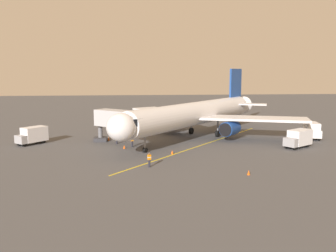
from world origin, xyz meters
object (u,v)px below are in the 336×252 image
ground_crew_marshaller (149,160)px  box_truck_rear_apron (298,138)px  box_truck_near_nose (312,130)px  airplane (196,114)px  jet_bridge (127,120)px  safety_cone_nose_left (124,147)px  ground_crew_loader (117,138)px  box_truck_portside (32,135)px  safety_cone_nose_right (109,139)px  safety_cone_wing_port (172,152)px  ground_crew_wing_walker (132,141)px  belt_loader_starboard_side (125,123)px  safety_cone_wing_starboard (249,172)px

ground_crew_marshaller → box_truck_rear_apron: bearing=-157.9°
box_truck_near_nose → ground_crew_marshaller: bearing=29.9°
airplane → box_truck_rear_apron: 16.53m
jet_bridge → safety_cone_nose_left: jet_bridge is taller
jet_bridge → ground_crew_loader: (1.64, -1.16, -2.88)m
box_truck_near_nose → safety_cone_nose_left: bearing=9.6°
box_truck_portside → safety_cone_nose_right: 11.60m
airplane → box_truck_portside: 26.10m
safety_cone_nose_right → safety_cone_wing_port: bearing=130.4°
airplane → ground_crew_wing_walker: size_ratio=19.71×
safety_cone_nose_left → safety_cone_nose_right: bearing=-68.1°
jet_bridge → belt_loader_starboard_side: bearing=-87.6°
ground_crew_loader → box_truck_near_nose: box_truck_near_nose is taller
safety_cone_nose_right → safety_cone_wing_starboard: (-16.28, 21.48, 0.00)m
airplane → belt_loader_starboard_side: (12.15, -13.35, -3.29)m
jet_bridge → box_truck_portside: 14.74m
airplane → ground_crew_loader: size_ratio=19.71×
airplane → jet_bridge: 12.50m
belt_loader_starboard_side → safety_cone_nose_left: 21.03m
safety_cone_nose_left → safety_cone_wing_starboard: 20.15m
airplane → safety_cone_wing_starboard: 22.91m
box_truck_near_nose → safety_cone_wing_starboard: box_truck_near_nose is taller
safety_cone_nose_right → safety_cone_wing_starboard: size_ratio=1.00×
box_truck_portside → safety_cone_wing_port: size_ratio=8.63×
jet_bridge → ground_crew_wing_walker: size_ratio=5.84×
jet_bridge → ground_crew_marshaller: (-2.76, 13.14, -2.88)m
ground_crew_marshaller → box_truck_rear_apron: (-21.95, -8.92, 0.50)m
airplane → belt_loader_starboard_side: size_ratio=7.84×
belt_loader_starboard_side → safety_cone_wing_port: belt_loader_starboard_side is taller
safety_cone_wing_port → safety_cone_wing_starboard: 12.87m
ground_crew_wing_walker → safety_cone_wing_starboard: size_ratio=3.11×
box_truck_rear_apron → safety_cone_nose_right: size_ratio=8.94×
ground_crew_wing_walker → box_truck_rear_apron: box_truck_rear_apron is taller
ground_crew_loader → safety_cone_nose_right: size_ratio=3.11×
jet_bridge → belt_loader_starboard_side: size_ratio=2.33×
box_truck_near_nose → safety_cone_nose_right: (33.34, -1.46, -1.11)m
box_truck_portside → belt_loader_starboard_side: size_ratio=1.10×
box_truck_portside → safety_cone_nose_right: box_truck_portside is taller
ground_crew_marshaller → ground_crew_wing_walker: same height
belt_loader_starboard_side → box_truck_near_nose: bearing=153.0°
jet_bridge → belt_loader_starboard_side: (0.79, -18.54, -3.05)m
jet_bridge → ground_crew_loader: size_ratio=5.84×
safety_cone_nose_right → box_truck_rear_apron: bearing=163.2°
safety_cone_nose_left → safety_cone_wing_port: (-6.49, 4.14, 0.00)m
box_truck_portside → safety_cone_wing_port: box_truck_portside is taller
ground_crew_wing_walker → ground_crew_loader: size_ratio=1.00×
ground_crew_loader → safety_cone_wing_starboard: 23.73m
box_truck_rear_apron → safety_cone_nose_left: 25.19m
safety_cone_wing_port → box_truck_near_nose: bearing=-158.9°
ground_crew_loader → belt_loader_starboard_side: 17.41m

